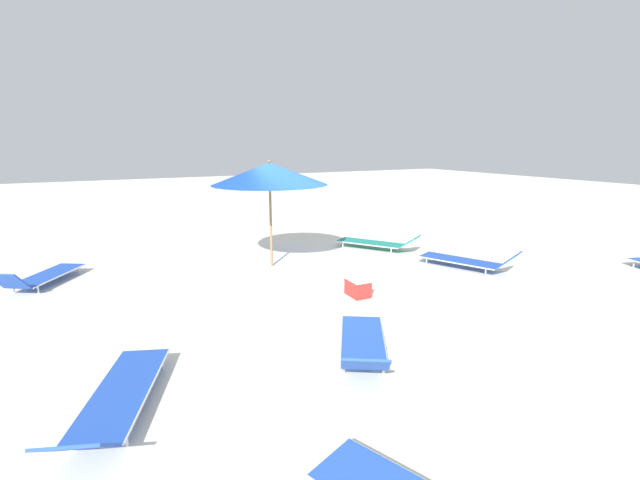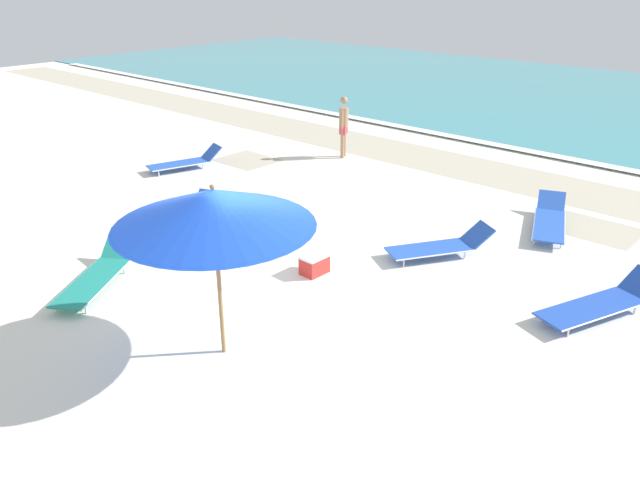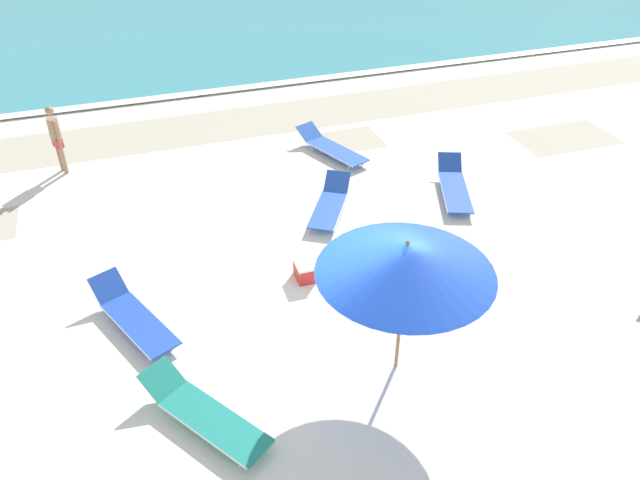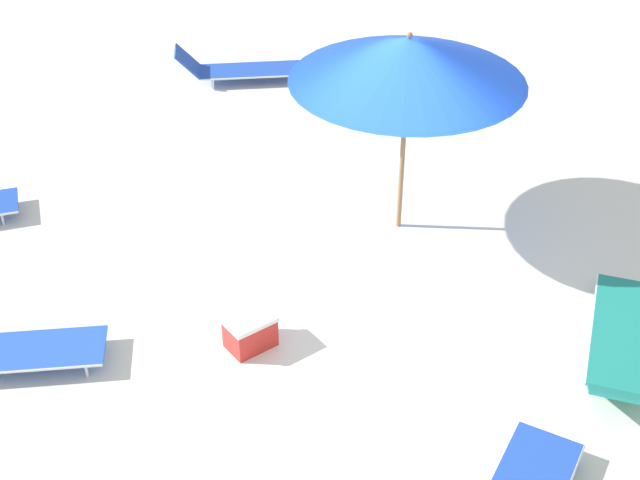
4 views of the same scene
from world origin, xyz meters
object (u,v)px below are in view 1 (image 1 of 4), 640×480
at_px(sun_lounger_under_umbrella, 41,276).
at_px(sun_lounger_mid_beach_solo, 363,345).
at_px(sun_lounger_near_water_left, 469,260).
at_px(sun_lounger_near_water_right, 116,399).
at_px(beach_umbrella, 270,174).
at_px(cooler_box, 358,287).
at_px(sun_lounger_mid_beach_pair_a, 378,243).

relative_size(sun_lounger_under_umbrella, sun_lounger_mid_beach_solo, 1.01).
height_order(sun_lounger_under_umbrella, sun_lounger_mid_beach_solo, sun_lounger_under_umbrella).
bearing_deg(sun_lounger_near_water_left, sun_lounger_near_water_right, -7.01).
bearing_deg(beach_umbrella, sun_lounger_near_water_right, 52.20).
bearing_deg(cooler_box, sun_lounger_near_water_right, -64.50).
bearing_deg(sun_lounger_near_water_right, sun_lounger_mid_beach_pair_a, -123.78).
height_order(sun_lounger_under_umbrella, cooler_box, sun_lounger_under_umbrella).
bearing_deg(sun_lounger_mid_beach_solo, sun_lounger_near_water_right, 28.34).
height_order(beach_umbrella, cooler_box, beach_umbrella).
distance_m(sun_lounger_mid_beach_pair_a, cooler_box, 3.81).
relative_size(sun_lounger_near_water_left, sun_lounger_mid_beach_solo, 1.11).
relative_size(beach_umbrella, sun_lounger_mid_beach_pair_a, 1.20).
bearing_deg(sun_lounger_mid_beach_pair_a, sun_lounger_mid_beach_solo, 19.23).
relative_size(sun_lounger_near_water_left, sun_lounger_near_water_right, 0.96).
relative_size(sun_lounger_mid_beach_solo, sun_lounger_mid_beach_pair_a, 0.91).
xyz_separation_m(sun_lounger_mid_beach_solo, cooler_box, (-1.30, -2.16, -0.03)).
height_order(sun_lounger_near_water_left, sun_lounger_mid_beach_pair_a, sun_lounger_near_water_left).
xyz_separation_m(sun_lounger_near_water_right, sun_lounger_mid_beach_solo, (-3.10, 0.18, 0.01)).
distance_m(sun_lounger_near_water_right, sun_lounger_mid_beach_solo, 3.11).
bearing_deg(sun_lounger_near_water_left, sun_lounger_mid_beach_pair_a, -95.98).
bearing_deg(beach_umbrella, sun_lounger_near_water_left, 149.00).
height_order(beach_umbrella, sun_lounger_mid_beach_pair_a, beach_umbrella).
relative_size(beach_umbrella, sun_lounger_near_water_right, 1.13).
height_order(sun_lounger_under_umbrella, sun_lounger_mid_beach_pair_a, sun_lounger_under_umbrella).
height_order(sun_lounger_under_umbrella, sun_lounger_near_water_left, sun_lounger_under_umbrella).
bearing_deg(beach_umbrella, sun_lounger_mid_beach_solo, 83.40).
distance_m(beach_umbrella, sun_lounger_mid_beach_solo, 5.33).
xyz_separation_m(sun_lounger_near_water_left, sun_lounger_mid_beach_solo, (4.61, 2.48, 0.00)).
xyz_separation_m(sun_lounger_near_water_left, cooler_box, (3.31, 0.31, -0.03)).
bearing_deg(sun_lounger_under_umbrella, sun_lounger_near_water_left, -168.10).
xyz_separation_m(sun_lounger_under_umbrella, cooler_box, (-5.57, 3.56, -0.03)).
height_order(beach_umbrella, sun_lounger_near_water_left, beach_umbrella).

